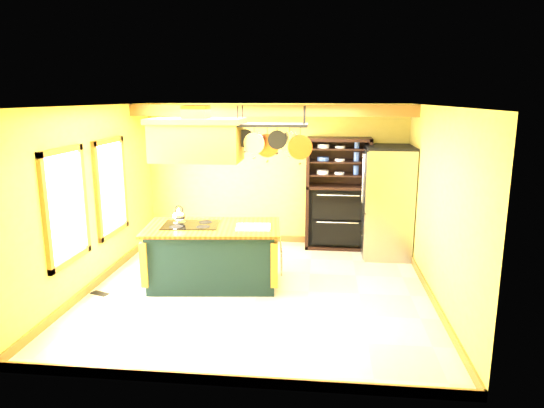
% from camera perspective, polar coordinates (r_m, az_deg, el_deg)
% --- Properties ---
extents(floor, '(5.00, 5.00, 0.00)m').
position_cam_1_polar(floor, '(7.37, -1.54, -10.02)').
color(floor, beige).
rests_on(floor, ground).
extents(ceiling, '(5.00, 5.00, 0.00)m').
position_cam_1_polar(ceiling, '(6.81, -1.68, 11.48)').
color(ceiling, white).
rests_on(ceiling, wall_back).
extents(wall_back, '(5.00, 0.02, 2.70)m').
position_cam_1_polar(wall_back, '(9.40, 0.41, 3.51)').
color(wall_back, '#E0C552').
rests_on(wall_back, floor).
extents(wall_front, '(5.00, 0.02, 2.70)m').
position_cam_1_polar(wall_front, '(4.58, -5.77, -6.29)').
color(wall_front, '#E0C552').
rests_on(wall_front, floor).
extents(wall_left, '(0.02, 5.00, 2.70)m').
position_cam_1_polar(wall_left, '(7.70, -20.39, 0.69)').
color(wall_left, '#E0C552').
rests_on(wall_left, floor).
extents(wall_right, '(0.02, 5.00, 2.70)m').
position_cam_1_polar(wall_right, '(7.08, 18.87, -0.16)').
color(wall_right, '#E0C552').
rests_on(wall_right, floor).
extents(ceiling_beam, '(5.00, 0.15, 0.20)m').
position_cam_1_polar(ceiling_beam, '(8.50, -0.12, 10.95)').
color(ceiling_beam, brown).
rests_on(ceiling_beam, ceiling).
extents(window_near, '(0.06, 1.06, 1.56)m').
position_cam_1_polar(window_near, '(6.98, -23.03, -0.25)').
color(window_near, brown).
rests_on(window_near, wall_left).
extents(window_far, '(0.06, 1.06, 1.56)m').
position_cam_1_polar(window_far, '(8.21, -18.37, 1.89)').
color(window_far, brown).
rests_on(window_far, wall_left).
extents(kitchen_island, '(2.12, 1.32, 1.11)m').
position_cam_1_polar(kitchen_island, '(7.47, -6.92, -5.94)').
color(kitchen_island, black).
rests_on(kitchen_island, floor).
extents(range_hood, '(1.36, 0.77, 0.80)m').
position_cam_1_polar(range_hood, '(7.16, -8.85, 7.67)').
color(range_hood, '#AD7C2B').
rests_on(range_hood, ceiling).
extents(pot_rack, '(1.12, 0.51, 0.74)m').
position_cam_1_polar(pot_rack, '(6.96, 0.13, 8.25)').
color(pot_rack, black).
rests_on(pot_rack, ceiling).
extents(refrigerator, '(0.84, 0.99, 1.94)m').
position_cam_1_polar(refrigerator, '(8.92, 13.32, 0.03)').
color(refrigerator, gray).
rests_on(refrigerator, floor).
extents(hutch, '(1.18, 0.54, 2.09)m').
position_cam_1_polar(hutch, '(9.24, 7.69, -0.09)').
color(hutch, black).
rests_on(hutch, floor).
extents(floor_register, '(0.30, 0.21, 0.01)m').
position_cam_1_polar(floor_register, '(7.64, -19.60, -9.89)').
color(floor_register, black).
rests_on(floor_register, floor).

